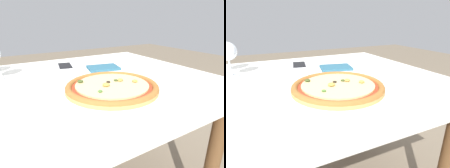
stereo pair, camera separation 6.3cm
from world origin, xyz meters
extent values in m
cube|color=brown|center=(0.00, 0.00, 0.70)|extent=(1.18, 0.82, 0.04)
cube|color=white|center=(0.00, 0.00, 0.72)|extent=(1.28, 0.92, 0.01)
cylinder|color=brown|center=(0.53, 0.35, 0.34)|extent=(0.06, 0.06, 0.68)
cylinder|color=white|center=(0.13, -0.17, 0.73)|extent=(0.35, 0.35, 0.01)
cylinder|color=tan|center=(0.13, -0.17, 0.74)|extent=(0.31, 0.31, 0.01)
torus|color=#A3662D|center=(0.13, -0.17, 0.75)|extent=(0.31, 0.31, 0.02)
cylinder|color=#BC381E|center=(0.13, -0.17, 0.75)|extent=(0.27, 0.27, 0.00)
cylinder|color=beige|center=(0.13, -0.17, 0.75)|extent=(0.25, 0.25, 0.00)
ellipsoid|color=#BC9342|center=(0.10, -0.18, 0.76)|extent=(0.02, 0.02, 0.01)
ellipsoid|color=#4C7A33|center=(0.06, -0.22, 0.76)|extent=(0.01, 0.01, 0.01)
ellipsoid|color=#425123|center=(0.04, -0.10, 0.76)|extent=(0.02, 0.02, 0.01)
ellipsoid|color=#BC9342|center=(0.17, -0.16, 0.76)|extent=(0.02, 0.02, 0.01)
ellipsoid|color=#425123|center=(0.16, -0.15, 0.76)|extent=(0.01, 0.01, 0.01)
ellipsoid|color=#2D2319|center=(0.13, -0.15, 0.76)|extent=(0.01, 0.01, 0.01)
ellipsoid|color=#BC9342|center=(0.21, -0.20, 0.76)|extent=(0.02, 0.02, 0.01)
cube|color=white|center=(0.10, 0.24, 0.73)|extent=(0.10, 0.16, 0.01)
cube|color=black|center=(0.10, 0.24, 0.73)|extent=(0.09, 0.14, 0.00)
cube|color=#2D607A|center=(0.25, 0.12, 0.73)|extent=(0.17, 0.14, 0.01)
camera|label=1|loc=(-0.18, -0.68, 0.96)|focal=30.00mm
camera|label=2|loc=(-0.12, -0.71, 0.96)|focal=30.00mm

